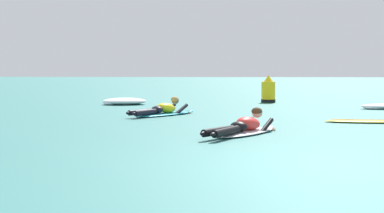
{
  "coord_description": "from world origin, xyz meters",
  "views": [
    {
      "loc": [
        -1.22,
        -7.48,
        1.29
      ],
      "look_at": [
        -2.45,
        5.97,
        0.36
      ],
      "focal_mm": 53.3,
      "sensor_mm": 36.0,
      "label": 1
    }
  ],
  "objects_px": {
    "surfer_near": "(244,127)",
    "drifting_surfboard": "(369,121)",
    "surfer_far": "(163,111)",
    "channel_marker_buoy": "(268,92)"
  },
  "relations": [
    {
      "from": "surfer_far",
      "to": "drifting_surfboard",
      "type": "relative_size",
      "value": 1.18
    },
    {
      "from": "surfer_near",
      "to": "drifting_surfboard",
      "type": "distance_m",
      "value": 3.9
    },
    {
      "from": "drifting_surfboard",
      "to": "channel_marker_buoy",
      "type": "xyz_separation_m",
      "value": [
        -2.02,
        7.56,
        0.37
      ]
    },
    {
      "from": "surfer_far",
      "to": "surfer_near",
      "type": "bearing_deg",
      "value": -62.43
    },
    {
      "from": "surfer_far",
      "to": "channel_marker_buoy",
      "type": "distance_m",
      "value": 6.74
    },
    {
      "from": "channel_marker_buoy",
      "to": "drifting_surfboard",
      "type": "bearing_deg",
      "value": -75.02
    },
    {
      "from": "surfer_near",
      "to": "drifting_surfboard",
      "type": "height_order",
      "value": "surfer_near"
    },
    {
      "from": "channel_marker_buoy",
      "to": "surfer_far",
      "type": "bearing_deg",
      "value": -117.08
    },
    {
      "from": "surfer_near",
      "to": "surfer_far",
      "type": "xyz_separation_m",
      "value": [
        -2.17,
        4.16,
        -0.0
      ]
    },
    {
      "from": "drifting_surfboard",
      "to": "surfer_near",
      "type": "bearing_deg",
      "value": -138.4
    }
  ]
}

